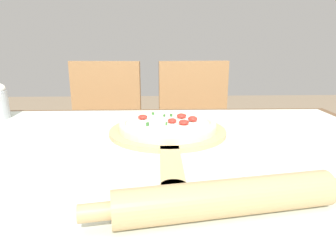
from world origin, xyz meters
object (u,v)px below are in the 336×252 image
at_px(chair_left, 104,134).
at_px(chair_right, 196,133).
at_px(pizza, 168,125).
at_px(rolling_pin, 226,198).
at_px(pizza_peel, 168,134).

distance_m(chair_left, chair_right, 0.50).
bearing_deg(chair_left, pizza, -61.45).
distance_m(pizza, chair_right, 0.79).
xyz_separation_m(rolling_pin, chair_left, (-0.39, 1.15, -0.25)).
relative_size(pizza_peel, pizza, 1.95).
bearing_deg(chair_right, pizza_peel, -107.56).
bearing_deg(chair_left, pizza_peel, -62.21).
distance_m(rolling_pin, chair_right, 1.18).
xyz_separation_m(pizza_peel, rolling_pin, (0.07, -0.40, 0.02)).
distance_m(pizza, rolling_pin, 0.43).
height_order(chair_left, chair_right, same).
relative_size(pizza, chair_right, 0.31).
bearing_deg(rolling_pin, chair_right, 84.99).
bearing_deg(chair_right, rolling_pin, -99.48).
distance_m(pizza_peel, rolling_pin, 0.40).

